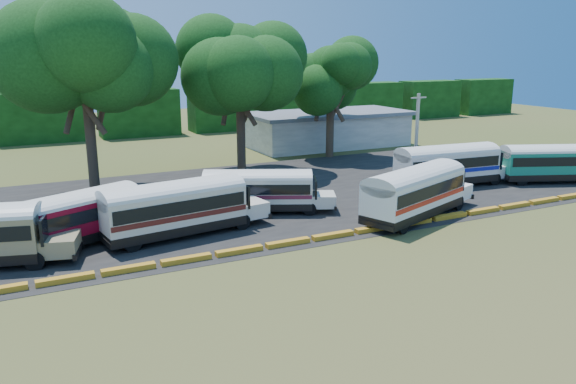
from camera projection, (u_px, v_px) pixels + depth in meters
name	position (u px, v px, depth m)	size (l,w,h in m)	color
ground	(319.00, 247.00, 32.05)	(160.00, 160.00, 0.00)	#364C19
asphalt_strip	(254.00, 197.00, 42.92)	(64.00, 24.00, 0.02)	black
curb	(311.00, 239.00, 32.89)	(53.70, 0.45, 0.30)	#C58C17
terminal_building	(328.00, 129.00, 65.35)	(19.00, 9.00, 4.00)	silver
treeline_backdrop	(139.00, 113.00, 73.06)	(130.00, 4.00, 6.00)	black
bus_red	(77.00, 215.00, 31.98)	(9.62, 6.11, 3.13)	black
bus_cream_west	(177.00, 205.00, 33.43)	(10.64, 4.01, 3.41)	black
bus_cream_east	(261.00, 188.00, 38.56)	(9.17, 5.83, 2.99)	black
bus_white_red	(416.00, 190.00, 36.96)	(10.88, 6.19, 3.50)	black
bus_white_blue	(449.00, 163.00, 45.86)	(10.72, 3.51, 3.46)	black
bus_teal	(552.00, 161.00, 47.29)	(10.02, 5.85, 3.23)	black
tree_west	(83.00, 54.00, 41.63)	(10.56, 10.56, 14.56)	#312118
tree_center	(240.00, 63.00, 49.50)	(9.00, 9.00, 13.21)	#312118
tree_east	(331.00, 73.00, 57.00)	(7.32, 7.32, 11.41)	#312118
utility_pole	(417.00, 134.00, 49.15)	(1.60, 0.30, 7.30)	gray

